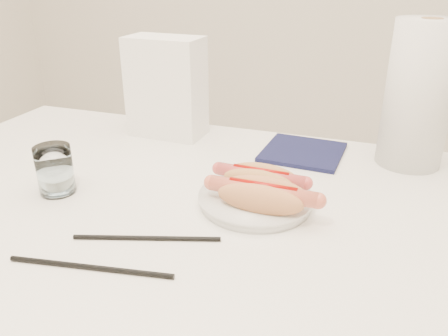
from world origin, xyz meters
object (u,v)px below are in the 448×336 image
(water_glass, at_px, (55,170))
(table, at_px, (176,231))
(hotdog_right, at_px, (263,195))
(paper_towel_roll, at_px, (418,95))
(plate, at_px, (256,201))
(hotdog_left, at_px, (261,179))
(napkin_box, at_px, (166,87))

(water_glass, bearing_deg, table, 9.63)
(hotdog_right, distance_m, water_glass, 0.37)
(paper_towel_roll, bearing_deg, plate, -131.86)
(plate, relative_size, hotdog_right, 1.06)
(hotdog_left, bearing_deg, water_glass, -161.07)
(plate, bearing_deg, water_glass, -168.34)
(table, distance_m, hotdog_right, 0.18)
(table, height_order, water_glass, water_glass)
(paper_towel_roll, bearing_deg, water_glass, -149.74)
(hotdog_right, height_order, paper_towel_roll, paper_towel_roll)
(napkin_box, bearing_deg, hotdog_left, -37.19)
(table, bearing_deg, paper_towel_roll, 39.11)
(table, height_order, plate, plate)
(table, height_order, paper_towel_roll, paper_towel_roll)
(napkin_box, relative_size, paper_towel_roll, 0.80)
(plate, xyz_separation_m, paper_towel_roll, (0.25, 0.28, 0.14))
(table, xyz_separation_m, hotdog_left, (0.14, 0.06, 0.10))
(table, relative_size, paper_towel_roll, 4.20)
(hotdog_left, bearing_deg, napkin_box, 143.51)
(plate, height_order, water_glass, water_glass)
(paper_towel_roll, bearing_deg, hotdog_right, -126.24)
(hotdog_left, bearing_deg, hotdog_right, -69.41)
(hotdog_right, relative_size, paper_towel_roll, 0.62)
(water_glass, distance_m, paper_towel_roll, 0.70)
(hotdog_left, distance_m, napkin_box, 0.39)
(table, relative_size, hotdog_right, 6.77)
(napkin_box, distance_m, paper_towel_roll, 0.54)
(table, xyz_separation_m, plate, (0.14, 0.04, 0.07))
(plate, distance_m, paper_towel_roll, 0.39)
(plate, xyz_separation_m, napkin_box, (-0.29, 0.27, 0.11))
(hotdog_left, bearing_deg, table, -151.95)
(plate, xyz_separation_m, water_glass, (-0.35, -0.07, 0.04))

